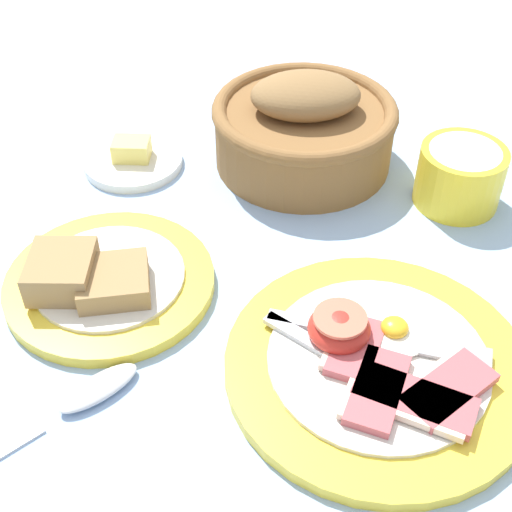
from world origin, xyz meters
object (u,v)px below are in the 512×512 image
(bread_plate, at_px, (103,280))
(teaspoon_near_cup, at_px, (68,407))
(bread_basket, at_px, (304,127))
(butter_dish, at_px, (133,159))
(breakfast_plate, at_px, (377,362))
(sugar_cup, at_px, (460,175))

(bread_plate, xyz_separation_m, teaspoon_near_cup, (0.03, -0.13, -0.01))
(bread_plate, height_order, bread_basket, bread_basket)
(bread_plate, xyz_separation_m, butter_dish, (-0.05, 0.19, -0.01))
(breakfast_plate, relative_size, teaspoon_near_cup, 1.49)
(breakfast_plate, distance_m, butter_dish, 0.38)
(sugar_cup, height_order, teaspoon_near_cup, sugar_cup)
(bread_basket, bearing_deg, butter_dish, -163.51)
(breakfast_plate, bearing_deg, teaspoon_near_cup, -156.63)
(breakfast_plate, relative_size, sugar_cup, 2.84)
(bread_plate, relative_size, bread_basket, 0.95)
(bread_basket, bearing_deg, bread_plate, -118.53)
(breakfast_plate, relative_size, bread_basket, 1.24)
(butter_dish, bearing_deg, bread_basket, 16.49)
(bread_plate, distance_m, butter_dish, 0.20)
(butter_dish, distance_m, teaspoon_near_cup, 0.33)
(teaspoon_near_cup, bearing_deg, breakfast_plate, -31.03)
(breakfast_plate, relative_size, butter_dish, 2.27)
(sugar_cup, height_order, bread_basket, bread_basket)
(sugar_cup, relative_size, butter_dish, 0.80)
(bread_plate, bearing_deg, bread_basket, 61.47)
(sugar_cup, relative_size, teaspoon_near_cup, 0.53)
(butter_dish, xyz_separation_m, teaspoon_near_cup, (0.07, -0.32, -0.00))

